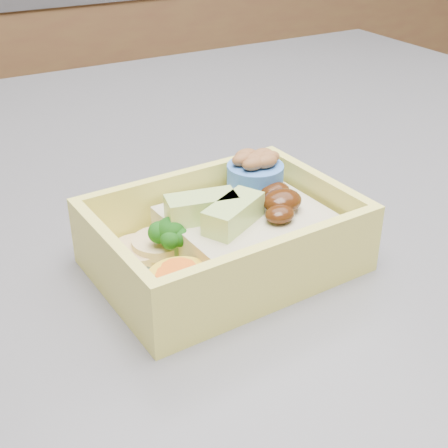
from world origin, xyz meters
TOP-DOWN VIEW (x-y plane):
  - bento_box at (0.04, -0.22)m, footprint 0.18×0.13m

SIDE VIEW (x-z plane):
  - bento_box at x=0.04m, z-range 0.91..0.97m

